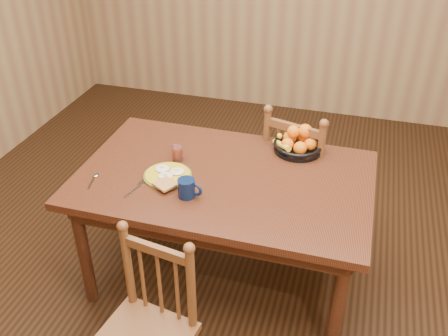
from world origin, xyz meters
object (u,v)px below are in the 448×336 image
(chair_near, at_px, (146,332))
(fruit_bowl, at_px, (298,143))
(breakfast_plate, at_px, (168,175))
(dining_table, at_px, (224,188))
(coffee_mug, at_px, (187,188))
(chair_far, at_px, (299,175))

(chair_near, distance_m, fruit_bowl, 1.37)
(breakfast_plate, distance_m, fruit_bowl, 0.80)
(dining_table, xyz_separation_m, coffee_mug, (-0.13, -0.24, 0.14))
(chair_far, height_order, chair_near, chair_far)
(breakfast_plate, bearing_deg, chair_near, -76.75)
(coffee_mug, relative_size, fruit_bowl, 0.46)
(fruit_bowl, bearing_deg, chair_near, -110.06)
(breakfast_plate, bearing_deg, dining_table, 18.99)
(coffee_mug, bearing_deg, breakfast_plate, 140.40)
(breakfast_plate, bearing_deg, coffee_mug, -39.60)
(dining_table, height_order, breakfast_plate, breakfast_plate)
(chair_near, bearing_deg, fruit_bowl, 78.96)
(chair_far, relative_size, chair_near, 1.08)
(dining_table, distance_m, chair_far, 0.69)
(chair_far, bearing_deg, fruit_bowl, 103.23)
(chair_near, height_order, breakfast_plate, chair_near)
(chair_near, height_order, fruit_bowl, fruit_bowl)
(chair_far, bearing_deg, breakfast_plate, 61.33)
(coffee_mug, xyz_separation_m, fruit_bowl, (0.47, 0.62, 0.00))
(chair_far, xyz_separation_m, fruit_bowl, (-0.01, -0.18, 0.34))
(breakfast_plate, xyz_separation_m, fruit_bowl, (0.63, 0.48, 0.04))
(chair_near, xyz_separation_m, breakfast_plate, (-0.18, 0.76, 0.33))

